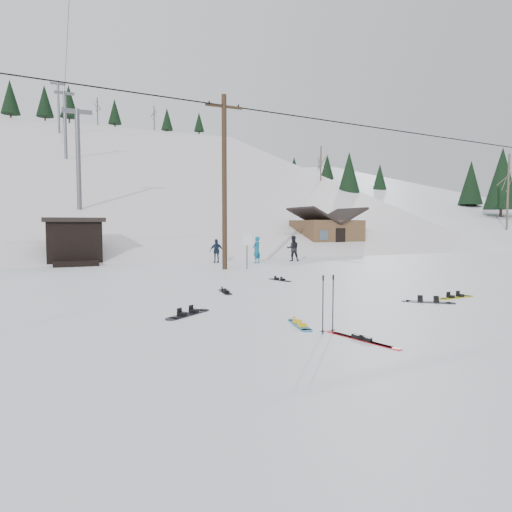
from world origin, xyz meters
name	(u,v)px	position (x,y,z in m)	size (l,w,h in m)	color
ground	(362,327)	(0.00, 0.00, 0.00)	(200.00, 200.00, 0.00)	white
ski_slope	(102,331)	(0.00, 55.00, -12.00)	(60.00, 75.00, 45.00)	white
ridge_right	(356,308)	(38.00, 50.00, -11.00)	(34.00, 85.00, 36.00)	white
treeline_right	(381,241)	(36.00, 42.00, 0.00)	(20.00, 60.00, 10.00)	black
treeline_crest	(82,236)	(0.00, 86.00, 0.00)	(50.00, 6.00, 10.00)	black
utility_pole	(224,179)	(2.00, 14.00, 4.68)	(2.00, 0.26, 9.00)	#3A2819
trail_sign	(247,245)	(3.10, 13.58, 1.27)	(0.50, 0.09, 1.85)	#595B60
lift_hut	(73,241)	(-5.00, 20.94, 1.36)	(3.40, 4.10, 2.75)	black
lift_tower_near	(78,153)	(-4.00, 30.00, 7.86)	(2.20, 0.36, 8.00)	#595B60
lift_tower_mid	(65,121)	(-4.00, 50.00, 14.36)	(2.20, 0.36, 8.00)	#595B60
lift_tower_far	(59,105)	(-4.00, 70.00, 20.86)	(2.20, 0.36, 8.00)	#595B60
cabin	(326,235)	(15.00, 24.00, 1.48)	(5.39, 4.40, 3.77)	brown
hero_snowboard	(300,324)	(-1.21, 0.76, 0.02)	(0.51, 1.34, 0.10)	#1B77B5
hero_skis	(362,339)	(-0.76, -0.96, 0.03)	(0.49, 1.85, 0.10)	red
ski_poles	(328,304)	(-1.05, -0.17, 0.65)	(0.35, 0.09, 1.28)	black
board_scatter_a	(188,314)	(-3.22, 3.07, 0.03)	(1.40, 1.09, 0.12)	black
board_scatter_b	(225,292)	(-0.92, 6.35, 0.02)	(0.43, 1.34, 0.09)	black
board_scatter_d	(428,302)	(3.91, 1.85, 0.03)	(1.21, 1.15, 0.11)	black
board_scatter_e	(455,297)	(5.36, 2.12, 0.03)	(1.57, 0.38, 0.11)	gold
board_scatter_f	(280,280)	(2.38, 8.54, 0.02)	(0.49, 1.32, 0.09)	black
skier_teal	(257,250)	(5.08, 16.63, 0.81)	(0.59, 0.39, 1.62)	#0C5E7D
skier_dark	(293,248)	(7.86, 17.09, 0.81)	(0.79, 0.62, 1.62)	black
skier_pink	(324,244)	(14.11, 22.93, 0.78)	(1.01, 0.58, 1.57)	#BE4374
skier_navy	(217,251)	(2.98, 17.94, 0.73)	(0.85, 0.36, 1.46)	#17233B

